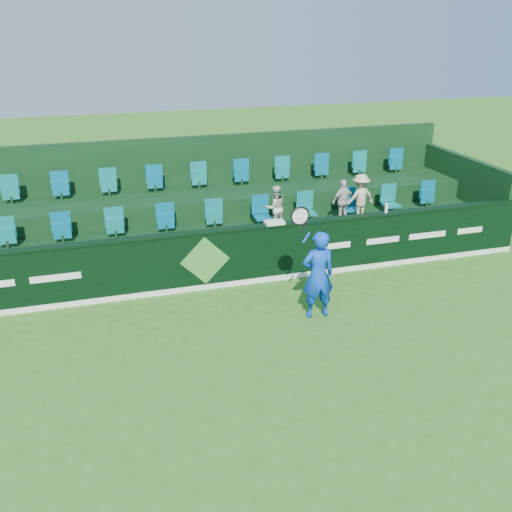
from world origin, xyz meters
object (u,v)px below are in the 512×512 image
object	(u,v)px
spectator_middle	(343,201)
spectator_right	(360,197)
drinks_bottle	(386,208)
towel	(274,222)
spectator_left	(275,208)
tennis_player	(318,274)

from	to	relation	value
spectator_middle	spectator_right	distance (m)	0.47
spectator_middle	drinks_bottle	bearing A→B (deg)	104.06
spectator_right	towel	size ratio (longest dim) A/B	2.83
spectator_middle	drinks_bottle	size ratio (longest dim) A/B	4.83
spectator_left	drinks_bottle	xyz separation A→B (m)	(2.37, -1.12, 0.12)
tennis_player	spectator_right	distance (m)	3.87
tennis_player	spectator_right	world-z (taller)	tennis_player
tennis_player	drinks_bottle	world-z (taller)	tennis_player
towel	spectator_left	bearing A→B (deg)	70.95
spectator_left	spectator_middle	distance (m)	1.78
spectator_middle	towel	distance (m)	2.44
tennis_player	drinks_bottle	bearing A→B (deg)	37.66
drinks_bottle	spectator_middle	bearing A→B (deg)	117.69
drinks_bottle	towel	bearing A→B (deg)	180.00
tennis_player	spectator_left	size ratio (longest dim) A/B	2.28
towel	spectator_middle	bearing A→B (deg)	27.30
spectator_left	spectator_middle	xyz separation A→B (m)	(1.78, 0.00, 0.01)
spectator_right	drinks_bottle	world-z (taller)	spectator_right
tennis_player	spectator_right	size ratio (longest dim) A/B	2.05
tennis_player	towel	bearing A→B (deg)	98.18
tennis_player	spectator_left	bearing A→B (deg)	87.90
spectator_left	towel	xyz separation A→B (m)	(-0.39, -1.12, 0.04)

